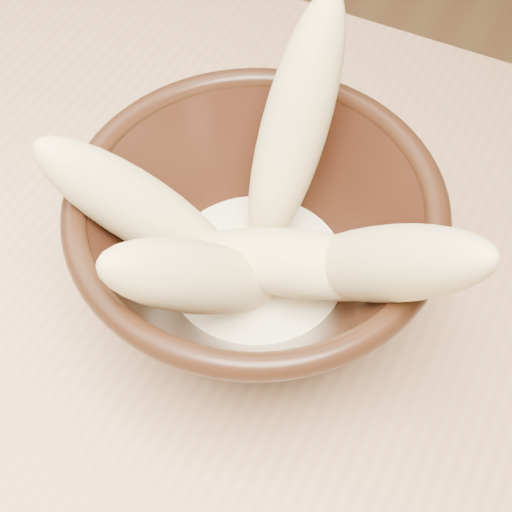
% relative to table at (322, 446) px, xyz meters
% --- Properties ---
extents(table, '(1.20, 0.80, 0.75)m').
position_rel_table_xyz_m(table, '(0.00, 0.00, 0.00)').
color(table, tan).
rests_on(table, ground).
extents(bowl, '(0.24, 0.24, 0.13)m').
position_rel_table_xyz_m(bowl, '(-0.08, 0.05, 0.15)').
color(bowl, black).
rests_on(bowl, table).
extents(milk_puddle, '(0.13, 0.13, 0.02)m').
position_rel_table_xyz_m(milk_puddle, '(-0.08, 0.05, 0.12)').
color(milk_puddle, '#FBEFCA').
rests_on(milk_puddle, bowl).
extents(banana_upright, '(0.05, 0.13, 0.18)m').
position_rel_table_xyz_m(banana_upright, '(-0.09, 0.11, 0.21)').
color(banana_upright, '#E7D188').
rests_on(banana_upright, bowl).
extents(banana_left, '(0.14, 0.10, 0.15)m').
position_rel_table_xyz_m(banana_left, '(-0.15, 0.02, 0.19)').
color(banana_left, '#E7D188').
rests_on(banana_left, bowl).
extents(banana_right, '(0.16, 0.11, 0.18)m').
position_rel_table_xyz_m(banana_right, '(0.00, 0.04, 0.20)').
color(banana_right, '#E7D188').
rests_on(banana_right, bowl).
extents(banana_across, '(0.16, 0.07, 0.08)m').
position_rel_table_xyz_m(banana_across, '(-0.05, 0.04, 0.17)').
color(banana_across, '#E7D188').
rests_on(banana_across, bowl).
extents(banana_front, '(0.10, 0.14, 0.15)m').
position_rel_table_xyz_m(banana_front, '(-0.09, -0.01, 0.19)').
color(banana_front, '#E7D188').
rests_on(banana_front, bowl).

